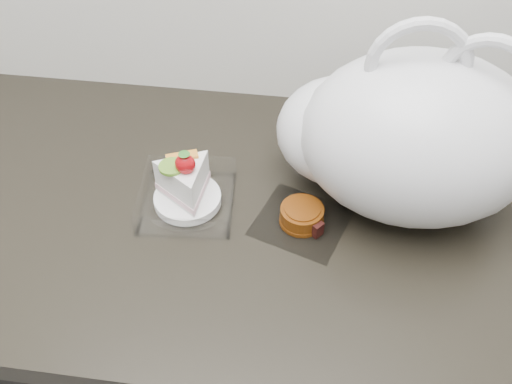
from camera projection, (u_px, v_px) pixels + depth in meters
counter at (218, 344)px, 1.25m from camera, size 2.04×0.64×0.90m
cake_tray at (187, 190)px, 0.91m from camera, size 0.16×0.16×0.12m
mooncake_wrap at (302, 217)px, 0.89m from camera, size 0.17×0.16×0.03m
plastic_bag at (402, 136)px, 0.85m from camera, size 0.41×0.31×0.32m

